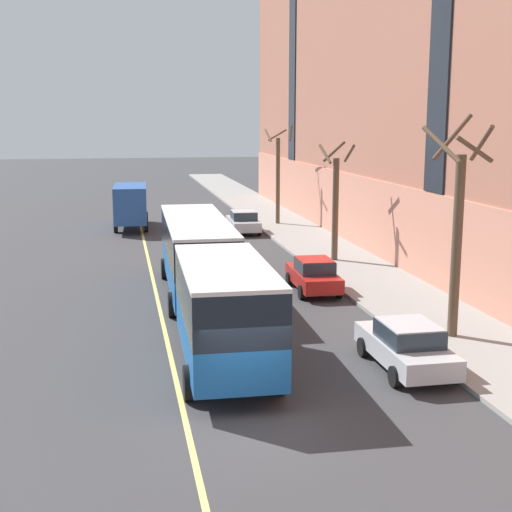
% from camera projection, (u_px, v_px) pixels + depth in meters
% --- Properties ---
extents(ground_plane, '(260.00, 260.00, 0.00)m').
position_uv_depth(ground_plane, '(251.00, 426.00, 18.31)').
color(ground_plane, '#38383A').
extents(sidewalk, '(4.57, 160.00, 0.15)m').
position_uv_depth(sidewalk, '(506.00, 362.00, 22.84)').
color(sidewalk, gray).
rests_on(sidewalk, ground).
extents(city_bus, '(3.23, 19.10, 3.47)m').
position_uv_depth(city_bus, '(206.00, 270.00, 27.52)').
color(city_bus, '#19569E').
rests_on(city_bus, ground).
extents(parked_car_silver_0, '(2.12, 4.47, 1.56)m').
position_uv_depth(parked_car_silver_0, '(243.00, 222.00, 49.15)').
color(parked_car_silver_0, '#B7B7BC').
rests_on(parked_car_silver_0, ground).
extents(parked_car_silver_1, '(2.01, 4.54, 1.56)m').
position_uv_depth(parked_car_silver_1, '(406.00, 346.00, 22.28)').
color(parked_car_silver_1, '#B7B7BC').
rests_on(parked_car_silver_1, ground).
extents(parked_car_red_2, '(2.01, 4.35, 1.56)m').
position_uv_depth(parked_car_red_2, '(314.00, 275.00, 32.37)').
color(parked_car_red_2, '#B21E19').
rests_on(parked_car_red_2, ground).
extents(box_truck, '(2.57, 7.50, 3.20)m').
position_uv_depth(box_truck, '(131.00, 204.00, 50.59)').
color(box_truck, '#285199').
rests_on(box_truck, ground).
extents(street_tree_mid_block, '(2.06, 1.99, 7.80)m').
position_uv_depth(street_tree_mid_block, '(457.00, 227.00, 24.70)').
color(street_tree_mid_block, brown).
rests_on(street_tree_mid_block, sidewalk).
extents(street_tree_far_uptown, '(1.66, 1.59, 6.44)m').
position_uv_depth(street_tree_far_uptown, '(335.00, 201.00, 38.56)').
color(street_tree_far_uptown, brown).
rests_on(street_tree_far_uptown, sidewalk).
extents(street_tree_far_downtown, '(2.04, 1.95, 7.16)m').
position_uv_depth(street_tree_far_downtown, '(278.00, 174.00, 52.18)').
color(street_tree_far_downtown, brown).
rests_on(street_tree_far_downtown, sidewalk).
extents(lane_centerline, '(0.16, 140.00, 0.01)m').
position_uv_depth(lane_centerline, '(178.00, 388.00, 20.90)').
color(lane_centerline, '#E0D66B').
rests_on(lane_centerline, ground).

